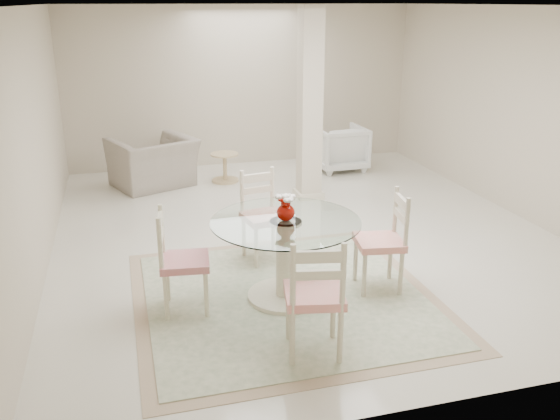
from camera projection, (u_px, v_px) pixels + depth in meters
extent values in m
plane|color=white|center=(302.00, 231.00, 7.47)|extent=(7.00, 7.00, 0.00)
cube|color=beige|center=(243.00, 87.00, 10.20)|extent=(6.00, 0.02, 2.70)
cube|color=beige|center=(466.00, 229.00, 3.84)|extent=(6.00, 0.02, 2.70)
cube|color=beige|center=(34.00, 140.00, 6.27)|extent=(0.02, 7.00, 2.70)
cube|color=beige|center=(522.00, 114.00, 7.77)|extent=(0.02, 7.00, 2.70)
cube|color=white|center=(305.00, 5.00, 6.57)|extent=(6.00, 7.00, 0.02)
cube|color=beige|center=(310.00, 106.00, 8.32)|extent=(0.30, 0.30, 2.70)
cube|color=tan|center=(285.00, 298.00, 5.79)|extent=(2.88, 2.88, 0.01)
cube|color=beige|center=(285.00, 297.00, 5.78)|extent=(2.64, 2.64, 0.01)
cylinder|color=beige|center=(285.00, 296.00, 5.78)|extent=(0.74, 0.74, 0.05)
cylinder|color=beige|center=(286.00, 259.00, 5.65)|extent=(0.18, 0.18, 0.76)
cylinder|color=beige|center=(286.00, 223.00, 5.53)|extent=(0.30, 0.30, 0.03)
cylinder|color=white|center=(286.00, 221.00, 5.52)|extent=(1.41, 1.41, 0.01)
ellipsoid|color=#9F0D04|center=(286.00, 213.00, 5.49)|extent=(0.17, 0.17, 0.16)
cylinder|color=#9F0D04|center=(286.00, 202.00, 5.46)|extent=(0.09, 0.09, 0.05)
cylinder|color=#9F0D04|center=(286.00, 199.00, 5.44)|extent=(0.15, 0.15, 0.02)
ellipsoid|color=white|center=(286.00, 197.00, 5.44)|extent=(0.10, 0.10, 0.04)
ellipsoid|color=white|center=(291.00, 197.00, 5.47)|extent=(0.10, 0.10, 0.04)
ellipsoid|color=white|center=(280.00, 197.00, 5.45)|extent=(0.10, 0.10, 0.04)
ellipsoid|color=white|center=(288.00, 200.00, 5.40)|extent=(0.10, 0.10, 0.04)
cylinder|color=beige|center=(355.00, 260.00, 6.07)|extent=(0.04, 0.04, 0.47)
cylinder|color=beige|center=(364.00, 276.00, 5.73)|extent=(0.04, 0.04, 0.47)
cylinder|color=beige|center=(390.00, 259.00, 6.11)|extent=(0.04, 0.04, 0.47)
cylinder|color=beige|center=(401.00, 274.00, 5.77)|extent=(0.04, 0.04, 0.47)
cube|color=red|center=(379.00, 242.00, 5.83)|extent=(0.51, 0.51, 0.07)
cube|color=beige|center=(401.00, 209.00, 5.74)|extent=(0.11, 0.41, 0.55)
cylinder|color=#F2E5C7|center=(256.00, 249.00, 6.35)|extent=(0.04, 0.04, 0.46)
cylinder|color=#F2E5C7|center=(287.00, 244.00, 6.50)|extent=(0.04, 0.04, 0.46)
cylinder|color=#F2E5C7|center=(244.00, 237.00, 6.66)|extent=(0.04, 0.04, 0.46)
cylinder|color=#F2E5C7|center=(273.00, 232.00, 6.81)|extent=(0.04, 0.04, 0.46)
cube|color=red|center=(265.00, 218.00, 6.49)|extent=(0.51, 0.51, 0.07)
cube|color=#F2E5C7|center=(257.00, 184.00, 6.55)|extent=(0.40, 0.11, 0.54)
cylinder|color=#F0EAC5|center=(206.00, 295.00, 5.36)|extent=(0.04, 0.04, 0.46)
cylinder|color=#F0EAC5|center=(205.00, 278.00, 5.69)|extent=(0.04, 0.04, 0.46)
cylinder|color=#F0EAC5|center=(166.00, 298.00, 5.31)|extent=(0.04, 0.04, 0.46)
cylinder|color=#F0EAC5|center=(167.00, 280.00, 5.65)|extent=(0.04, 0.04, 0.46)
cube|color=red|center=(185.00, 262.00, 5.41)|extent=(0.49, 0.49, 0.07)
cube|color=#F0EAC5|center=(160.00, 229.00, 5.28)|extent=(0.09, 0.40, 0.54)
cylinder|color=beige|center=(333.00, 313.00, 5.03)|extent=(0.05, 0.05, 0.49)
cylinder|color=beige|center=(288.00, 315.00, 5.00)|extent=(0.05, 0.05, 0.49)
cylinder|color=beige|center=(340.00, 337.00, 4.67)|extent=(0.05, 0.05, 0.49)
cylinder|color=beige|center=(292.00, 339.00, 4.65)|extent=(0.05, 0.05, 0.49)
cube|color=red|center=(314.00, 295.00, 4.74)|extent=(0.55, 0.55, 0.07)
cube|color=beige|center=(318.00, 266.00, 4.42)|extent=(0.42, 0.13, 0.57)
imported|color=#9F9684|center=(153.00, 163.00, 9.17)|extent=(1.47, 1.39, 0.76)
imported|color=silver|center=(339.00, 148.00, 10.09)|extent=(0.84, 0.86, 0.75)
cylinder|color=#D7B284|center=(225.00, 180.00, 9.53)|extent=(0.43, 0.43, 0.04)
cylinder|color=#D7B284|center=(225.00, 167.00, 9.46)|extent=(0.06, 0.06, 0.41)
cylinder|color=#D7B284|center=(224.00, 154.00, 9.39)|extent=(0.45, 0.45, 0.03)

